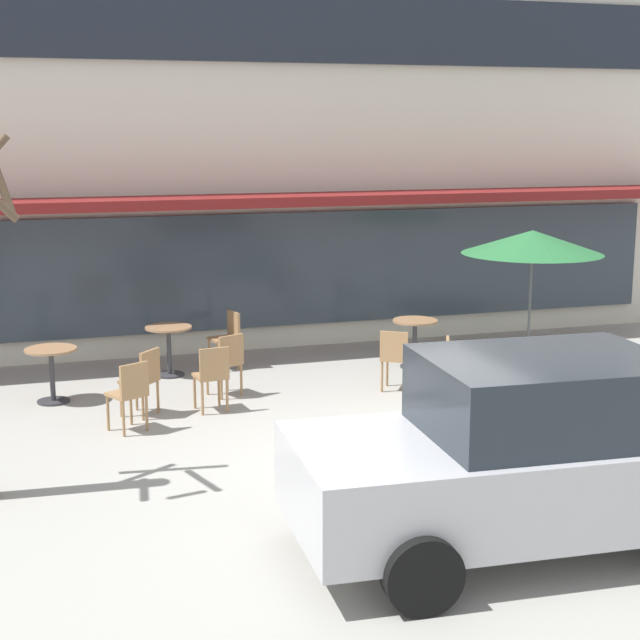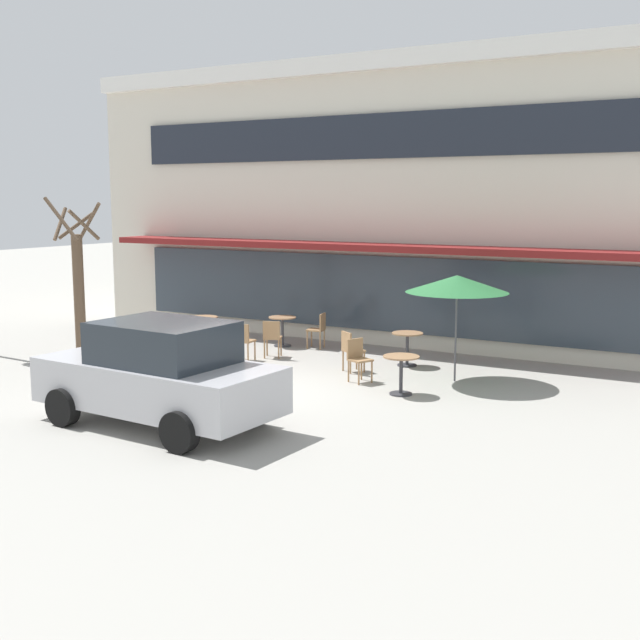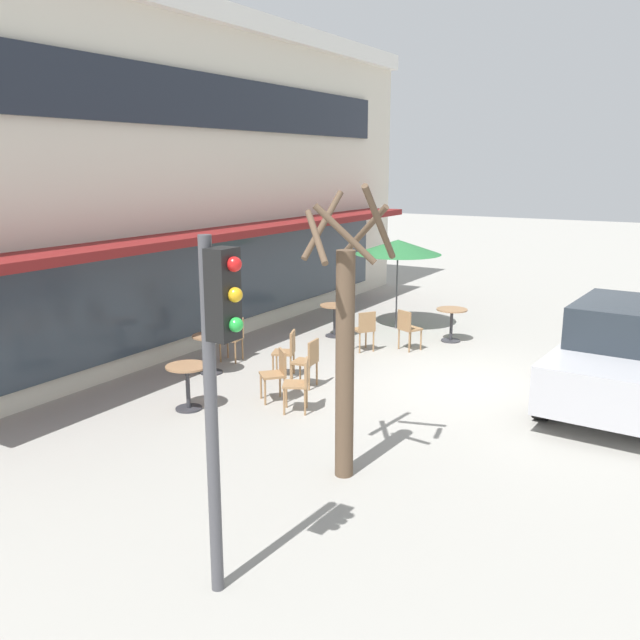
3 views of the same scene
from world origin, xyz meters
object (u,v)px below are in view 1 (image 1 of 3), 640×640
Objects in this scene: cafe_chair_3 at (212,373)px; cafe_chair_5 at (227,360)px; cafe_table_near_wall at (52,366)px; patio_umbrella_green_folded at (532,242)px; cafe_table_streetside at (169,342)px; cafe_chair_0 at (455,365)px; cafe_table_mid_patio at (555,368)px; cafe_chair_2 at (228,335)px; parked_sedan at (532,454)px; cafe_table_by_tree at (415,335)px; cafe_chair_4 at (130,391)px; cafe_chair_1 at (144,377)px; cafe_chair_6 at (395,355)px.

cafe_chair_3 is 1.00× the size of cafe_chair_5.
patio_umbrella_green_folded is at bearing -4.80° from cafe_table_near_wall.
cafe_table_streetside is 4.36m from cafe_chair_0.
cafe_table_mid_patio is at bearing -18.73° from cafe_table_near_wall.
cafe_chair_2 is 0.21× the size of parked_sedan.
parked_sedan is (1.87, -5.03, 0.35)m from cafe_chair_3.
cafe_table_by_tree is at bearing 82.98° from cafe_chair_0.
cafe_chair_4 is at bearing -179.80° from cafe_chair_0.
cafe_table_mid_patio is 4.73m from parked_sedan.
cafe_table_near_wall is 5.49m from cafe_chair_0.
cafe_table_mid_patio is (0.97, -2.52, 0.00)m from cafe_table_by_tree.
cafe_table_mid_patio is 5.48m from cafe_chair_1.
cafe_chair_6 is (-0.57, 0.76, 0.00)m from cafe_chair_0.
cafe_chair_5 is at bearing 63.06° from cafe_chair_3.
patio_umbrella_green_folded is 0.51× the size of parked_sedan.
cafe_chair_0 is at bearing -22.77° from cafe_chair_5.
cafe_table_by_tree is 1.00× the size of cafe_table_mid_patio.
cafe_chair_2 is at bearing 56.92° from cafe_chair_4.
cafe_table_by_tree is at bearing 111.15° from cafe_table_mid_patio.
cafe_chair_4 is (-6.10, -1.07, -1.50)m from patio_umbrella_green_folded.
cafe_chair_5 is 2.38m from cafe_chair_6.
patio_umbrella_green_folded is at bearing 72.82° from cafe_table_mid_patio.
cafe_table_mid_patio is 0.18× the size of parked_sedan.
cafe_table_streetside is at bearing 147.74° from cafe_chair_6.
cafe_table_by_tree is 0.85× the size of cafe_chair_5.
patio_umbrella_green_folded is at bearing -22.40° from cafe_chair_2.
cafe_chair_3 is at bearing -175.21° from cafe_chair_6.
parked_sedan is at bearing -119.16° from patio_umbrella_green_folded.
cafe_chair_0 and cafe_chair_1 have the same top height.
cafe_chair_3 is at bearing -107.18° from cafe_chair_2.
cafe_chair_4 is at bearing -108.74° from cafe_table_streetside.
cafe_table_mid_patio is at bearing -5.51° from cafe_chair_4.
cafe_chair_0 reaches higher than cafe_table_streetside.
cafe_chair_5 is (-4.61, 0.17, -1.50)m from patio_umbrella_green_folded.
cafe_chair_0 is 3.29m from cafe_chair_3.
cafe_table_near_wall is 0.85× the size of cafe_chair_1.
cafe_chair_5 is (1.48, 1.23, 0.00)m from cafe_chair_4.
patio_umbrella_green_folded reaches higher than cafe_chair_3.
cafe_chair_1 is at bearing -177.73° from cafe_chair_6.
cafe_chair_2 is 7.40m from parked_sedan.
patio_umbrella_green_folded is at bearing -16.62° from cafe_table_streetside.
parked_sedan reaches higher than cafe_table_streetside.
cafe_chair_1 is 1.37m from cafe_chair_5.
parked_sedan is (1.16, -7.30, 0.35)m from cafe_chair_2.
cafe_table_streetside is at bearing 113.18° from cafe_chair_5.
cafe_table_streetside is 0.97m from cafe_chair_2.
cafe_chair_4 is 5.40m from parked_sedan.
cafe_table_by_tree is at bearing 17.11° from cafe_chair_1.
cafe_table_mid_patio is (6.46, -2.19, 0.00)m from cafe_table_near_wall.
cafe_chair_0 is (-0.24, -1.96, 0.01)m from cafe_table_by_tree.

